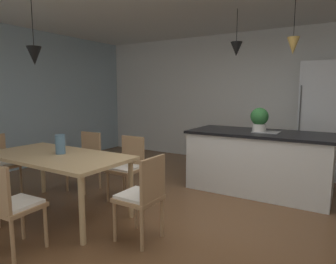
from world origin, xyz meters
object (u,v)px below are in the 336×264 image
at_px(refrigerator, 323,120).
at_px(potted_plant_on_island, 259,119).
at_px(dining_table, 57,160).
at_px(vase_on_dining_table, 60,144).
at_px(chair_far_right, 127,166).
at_px(chair_far_left, 85,159).
at_px(chair_kitchen_end, 142,195).
at_px(chair_near_right, 11,204).
at_px(kitchen_island, 258,161).

bearing_deg(refrigerator, potted_plant_on_island, -118.89).
height_order(dining_table, refrigerator, refrigerator).
xyz_separation_m(refrigerator, vase_on_dining_table, (-2.59, -3.43, -0.14)).
height_order(chair_far_right, refrigerator, refrigerator).
distance_m(chair_far_left, potted_plant_on_island, 2.68).
bearing_deg(chair_kitchen_end, potted_plant_on_island, 75.04).
relative_size(chair_near_right, vase_on_dining_table, 3.71).
bearing_deg(chair_kitchen_end, chair_far_left, 153.95).
xyz_separation_m(chair_far_right, refrigerator, (2.19, 2.66, 0.52)).
relative_size(kitchen_island, vase_on_dining_table, 8.71).
bearing_deg(chair_far_right, kitchen_island, 41.88).
height_order(chair_kitchen_end, vase_on_dining_table, vase_on_dining_table).
bearing_deg(refrigerator, vase_on_dining_table, -127.06).
relative_size(dining_table, vase_on_dining_table, 7.77).
height_order(chair_far_right, kitchen_island, kitchen_island).
height_order(chair_far_left, refrigerator, refrigerator).
height_order(chair_far_left, potted_plant_on_island, potted_plant_on_island).
relative_size(chair_far_left, chair_near_right, 1.00).
xyz_separation_m(dining_table, potted_plant_on_island, (1.85, 2.13, 0.42)).
bearing_deg(chair_kitchen_end, kitchen_island, 74.72).
bearing_deg(chair_near_right, chair_far_right, 90.13).
bearing_deg(chair_far_left, dining_table, -63.50).
distance_m(chair_far_left, chair_near_right, 1.85).
distance_m(kitchen_island, potted_plant_on_island, 0.63).
bearing_deg(kitchen_island, vase_on_dining_table, -131.80).
relative_size(chair_kitchen_end, vase_on_dining_table, 3.71).
height_order(kitchen_island, potted_plant_on_island, potted_plant_on_island).
xyz_separation_m(chair_kitchen_end, kitchen_island, (0.58, 2.13, -0.01)).
xyz_separation_m(potted_plant_on_island, vase_on_dining_table, (-1.84, -2.08, -0.24)).
xyz_separation_m(chair_far_left, vase_on_dining_table, (0.42, -0.77, 0.38)).
relative_size(chair_far_left, refrigerator, 0.44).
height_order(refrigerator, potted_plant_on_island, refrigerator).
height_order(dining_table, vase_on_dining_table, vase_on_dining_table).
bearing_deg(potted_plant_on_island, dining_table, -130.97).
bearing_deg(chair_far_right, potted_plant_on_island, 42.14).
bearing_deg(chair_far_left, chair_near_right, -63.48).
height_order(chair_far_left, chair_kitchen_end, same).
distance_m(dining_table, chair_far_left, 0.94).
xyz_separation_m(chair_far_left, kitchen_island, (2.28, 1.30, -0.01)).
xyz_separation_m(kitchen_island, vase_on_dining_table, (-1.86, -2.08, 0.39)).
bearing_deg(vase_on_dining_table, potted_plant_on_island, 48.40).
bearing_deg(dining_table, vase_on_dining_table, 82.90).
xyz_separation_m(chair_far_left, chair_far_right, (0.82, 0.00, 0.00)).
bearing_deg(dining_table, chair_far_right, 63.66).
bearing_deg(kitchen_island, dining_table, -131.17).
distance_m(dining_table, refrigerator, 4.36).
distance_m(kitchen_island, vase_on_dining_table, 2.81).
relative_size(refrigerator, vase_on_dining_table, 8.51).
bearing_deg(vase_on_dining_table, chair_kitchen_end, -2.48).
bearing_deg(chair_far_right, vase_on_dining_table, -117.53).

